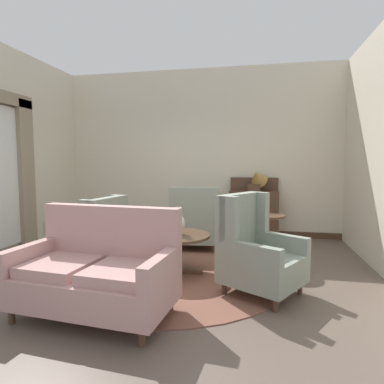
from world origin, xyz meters
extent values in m
plane|color=brown|center=(0.00, 0.00, 0.00)|extent=(7.95, 7.95, 0.00)
cube|color=beige|center=(0.00, 2.71, 1.68)|extent=(5.84, 0.08, 3.37)
cube|color=beige|center=(-2.84, 0.81, 1.68)|extent=(0.08, 3.79, 3.37)
cube|color=#4C3323|center=(0.00, 2.66, 0.06)|extent=(5.68, 0.03, 0.12)
cylinder|color=brown|center=(0.00, 0.30, 0.01)|extent=(3.36, 3.36, 0.01)
cube|color=gray|center=(-2.72, 0.97, 1.30)|extent=(0.10, 0.32, 2.47)
cylinder|color=#4C3323|center=(0.15, 0.16, 0.52)|extent=(0.91, 0.91, 0.03)
cylinder|color=#4C3323|center=(0.15, 0.16, 0.27)|extent=(0.10, 0.10, 0.45)
cube|color=#4C3323|center=(0.37, 0.16, 0.04)|extent=(0.28, 0.06, 0.07)
cube|color=#4C3323|center=(0.04, 0.35, 0.04)|extent=(0.19, 0.27, 0.07)
cube|color=#4C3323|center=(0.05, -0.04, 0.04)|extent=(0.17, 0.28, 0.07)
cylinder|color=beige|center=(0.18, 0.14, 0.55)|extent=(0.11, 0.11, 0.02)
ellipsoid|color=beige|center=(0.18, 0.14, 0.68)|extent=(0.19, 0.19, 0.24)
cylinder|color=beige|center=(0.18, 0.14, 0.84)|extent=(0.07, 0.07, 0.08)
torus|color=beige|center=(0.18, 0.14, 0.89)|extent=(0.11, 0.11, 0.02)
cube|color=tan|center=(-0.32, -1.20, 0.29)|extent=(1.58, 0.94, 0.29)
cube|color=tan|center=(-0.29, -0.86, 0.73)|extent=(1.52, 0.27, 0.60)
cube|color=tan|center=(-0.65, -1.21, 0.48)|extent=(0.66, 0.66, 0.10)
cube|color=tan|center=(0.01, -1.27, 0.48)|extent=(0.66, 0.66, 0.10)
cube|color=tan|center=(-1.02, -1.18, 0.55)|extent=(0.17, 0.72, 0.24)
cube|color=tan|center=(0.38, -1.31, 0.55)|extent=(0.17, 0.72, 0.24)
cylinder|color=#4C3323|center=(-1.00, -1.46, 0.07)|extent=(0.06, 0.06, 0.14)
cylinder|color=#4C3323|center=(0.31, -1.58, 0.07)|extent=(0.06, 0.06, 0.14)
cylinder|color=#4C3323|center=(-0.94, -0.81, 0.07)|extent=(0.06, 0.06, 0.14)
cylinder|color=#4C3323|center=(0.37, -0.93, 0.07)|extent=(0.06, 0.06, 0.14)
cube|color=gray|center=(0.15, 1.56, 0.29)|extent=(0.88, 0.96, 0.31)
cube|color=gray|center=(0.18, 1.19, 0.76)|extent=(0.81, 0.22, 0.63)
cube|color=gray|center=(0.52, 1.32, 0.84)|extent=(0.12, 0.21, 0.48)
cube|color=gray|center=(-0.17, 1.25, 0.84)|extent=(0.12, 0.21, 0.48)
cube|color=gray|center=(0.49, 1.65, 0.55)|extent=(0.18, 0.79, 0.20)
cube|color=gray|center=(-0.21, 1.58, 0.55)|extent=(0.18, 0.79, 0.20)
cylinder|color=#4C3323|center=(0.43, 1.95, 0.07)|extent=(0.06, 0.06, 0.14)
cylinder|color=#4C3323|center=(-0.21, 1.89, 0.07)|extent=(0.06, 0.06, 0.14)
cylinder|color=#4C3323|center=(0.50, 1.24, 0.07)|extent=(0.06, 0.06, 0.14)
cylinder|color=#4C3323|center=(-0.14, 1.17, 0.07)|extent=(0.06, 0.06, 0.14)
cube|color=gray|center=(1.27, -0.32, 0.30)|extent=(1.05, 1.04, 0.31)
cube|color=gray|center=(0.99, -0.15, 0.79)|extent=(0.50, 0.71, 0.67)
cube|color=gray|center=(0.91, -0.47, 0.87)|extent=(0.22, 0.19, 0.51)
cube|color=gray|center=(1.23, 0.08, 0.87)|extent=(0.22, 0.19, 0.51)
cube|color=gray|center=(1.15, -0.62, 0.55)|extent=(0.64, 0.44, 0.19)
cube|color=gray|center=(1.48, -0.07, 0.55)|extent=(0.64, 0.44, 0.19)
cylinder|color=#4C3323|center=(1.39, -0.73, 0.07)|extent=(0.06, 0.06, 0.14)
cylinder|color=#4C3323|center=(1.69, -0.23, 0.07)|extent=(0.06, 0.06, 0.14)
cylinder|color=#4C3323|center=(0.85, -0.41, 0.07)|extent=(0.06, 0.06, 0.14)
cylinder|color=#4C3323|center=(1.15, 0.09, 0.07)|extent=(0.06, 0.06, 0.14)
cube|color=gray|center=(-1.19, 0.28, 0.29)|extent=(0.97, 0.93, 0.30)
cube|color=gray|center=(-0.84, 0.22, 0.72)|extent=(0.26, 0.82, 0.55)
cube|color=gray|center=(-0.87, 0.59, 0.79)|extent=(0.21, 0.13, 0.42)
cube|color=gray|center=(-0.98, -0.11, 0.79)|extent=(0.21, 0.13, 0.42)
cube|color=gray|center=(-1.19, 0.64, 0.56)|extent=(0.76, 0.22, 0.22)
cube|color=gray|center=(-1.30, -0.06, 0.56)|extent=(0.76, 0.22, 0.22)
cylinder|color=#4C3323|center=(-1.48, 0.65, 0.07)|extent=(0.06, 0.06, 0.14)
cylinder|color=#4C3323|center=(-1.58, 0.02, 0.07)|extent=(0.06, 0.06, 0.14)
cylinder|color=#4C3323|center=(-0.80, 0.54, 0.07)|extent=(0.06, 0.06, 0.14)
cylinder|color=#4C3323|center=(-0.90, -0.09, 0.07)|extent=(0.06, 0.06, 0.14)
cylinder|color=#4C3323|center=(1.35, 0.75, 0.72)|extent=(0.49, 0.49, 0.03)
cylinder|color=#4C3323|center=(1.35, 0.75, 0.35)|extent=(0.07, 0.07, 0.71)
cylinder|color=#4C3323|center=(1.35, 0.75, 0.02)|extent=(0.32, 0.32, 0.04)
cube|color=#4C3323|center=(1.13, 2.41, 0.52)|extent=(0.93, 0.37, 0.83)
cube|color=#4C3323|center=(1.13, 2.57, 1.06)|extent=(0.93, 0.04, 0.25)
cube|color=#4C3323|center=(0.71, 2.28, 0.05)|extent=(0.06, 0.06, 0.10)
cube|color=#4C3323|center=(1.54, 2.28, 0.05)|extent=(0.06, 0.06, 0.10)
cube|color=#4C3323|center=(0.71, 2.54, 0.05)|extent=(0.06, 0.06, 0.10)
cube|color=#4C3323|center=(1.54, 2.54, 0.05)|extent=(0.06, 0.06, 0.10)
cube|color=#4C3323|center=(1.13, 2.39, 1.00)|extent=(0.24, 0.24, 0.14)
cone|color=#B28942|center=(1.19, 2.31, 1.22)|extent=(0.44, 0.50, 0.42)
camera|label=1|loc=(1.21, -3.97, 1.48)|focal=30.57mm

